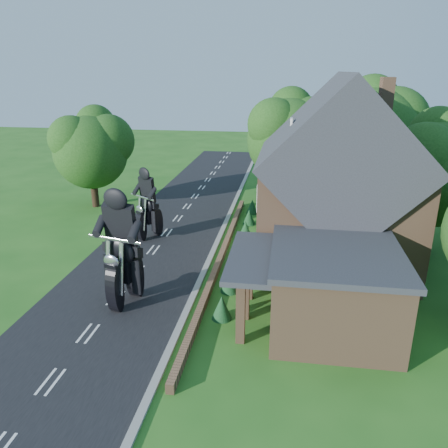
# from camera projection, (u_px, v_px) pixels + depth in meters

# --- Properties ---
(ground) EXTENTS (120.00, 120.00, 0.00)m
(ground) POSITION_uv_depth(u_px,v_px,m) (116.00, 298.00, 20.89)
(ground) COLOR #245B19
(ground) RESTS_ON ground
(road) EXTENTS (7.00, 80.00, 0.02)m
(road) POSITION_uv_depth(u_px,v_px,m) (116.00, 298.00, 20.89)
(road) COLOR black
(road) RESTS_ON ground
(kerb) EXTENTS (0.30, 80.00, 0.12)m
(kerb) POSITION_uv_depth(u_px,v_px,m) (190.00, 303.00, 20.36)
(kerb) COLOR gray
(kerb) RESTS_ON ground
(garden_wall) EXTENTS (0.30, 22.00, 0.40)m
(garden_wall) POSITION_uv_depth(u_px,v_px,m) (221.00, 258.00, 24.88)
(garden_wall) COLOR brown
(garden_wall) RESTS_ON ground
(house) EXTENTS (9.54, 8.64, 10.24)m
(house) POSITION_uv_depth(u_px,v_px,m) (336.00, 187.00, 23.55)
(house) COLOR brown
(house) RESTS_ON ground
(annex) EXTENTS (7.05, 5.94, 3.44)m
(annex) POSITION_uv_depth(u_px,v_px,m) (331.00, 288.00, 18.17)
(annex) COLOR brown
(annex) RESTS_ON ground
(tree_house_right) EXTENTS (6.51, 6.00, 8.40)m
(tree_house_right) POSITION_uv_depth(u_px,v_px,m) (444.00, 165.00, 24.85)
(tree_house_right) COLOR black
(tree_house_right) RESTS_ON ground
(tree_behind_house) EXTENTS (7.81, 7.20, 10.08)m
(tree_behind_house) POSITION_uv_depth(u_px,v_px,m) (378.00, 129.00, 31.86)
(tree_behind_house) COLOR black
(tree_behind_house) RESTS_ON ground
(tree_behind_left) EXTENTS (6.94, 6.40, 9.16)m
(tree_behind_left) POSITION_uv_depth(u_px,v_px,m) (294.00, 133.00, 33.78)
(tree_behind_left) COLOR black
(tree_behind_left) RESTS_ON ground
(tree_far_road) EXTENTS (6.08, 5.60, 7.84)m
(tree_far_road) POSITION_uv_depth(u_px,v_px,m) (95.00, 146.00, 33.38)
(tree_far_road) COLOR black
(tree_far_road) RESTS_ON ground
(shrub_a) EXTENTS (0.90, 0.90, 1.10)m
(shrub_a) POSITION_uv_depth(u_px,v_px,m) (222.00, 307.00, 19.03)
(shrub_a) COLOR #12391B
(shrub_a) RESTS_ON ground
(shrub_b) EXTENTS (0.90, 0.90, 1.10)m
(shrub_b) POSITION_uv_depth(u_px,v_px,m) (230.00, 281.00, 21.36)
(shrub_b) COLOR #12391B
(shrub_b) RESTS_ON ground
(shrub_c) EXTENTS (0.90, 0.90, 1.10)m
(shrub_c) POSITION_uv_depth(u_px,v_px,m) (236.00, 261.00, 23.69)
(shrub_c) COLOR #12391B
(shrub_c) RESTS_ON ground
(shrub_d) EXTENTS (0.90, 0.90, 1.10)m
(shrub_d) POSITION_uv_depth(u_px,v_px,m) (245.00, 229.00, 28.35)
(shrub_d) COLOR #12391B
(shrub_d) RESTS_ON ground
(shrub_e) EXTENTS (0.90, 0.90, 1.10)m
(shrub_e) POSITION_uv_depth(u_px,v_px,m) (249.00, 217.00, 30.68)
(shrub_e) COLOR #12391B
(shrub_e) RESTS_ON ground
(shrub_f) EXTENTS (0.90, 0.90, 1.10)m
(shrub_f) POSITION_uv_depth(u_px,v_px,m) (252.00, 207.00, 33.01)
(shrub_f) COLOR #12391B
(shrub_f) RESTS_ON ground
(motorcycle_lead) EXTENTS (0.88, 1.86, 1.68)m
(motorcycle_lead) POSITION_uv_depth(u_px,v_px,m) (126.00, 287.00, 20.16)
(motorcycle_lead) COLOR black
(motorcycle_lead) RESTS_ON ground
(motorcycle_follow) EXTENTS (1.14, 1.47, 1.40)m
(motorcycle_follow) POSITION_uv_depth(u_px,v_px,m) (150.00, 228.00, 28.17)
(motorcycle_follow) COLOR black
(motorcycle_follow) RESTS_ON ground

